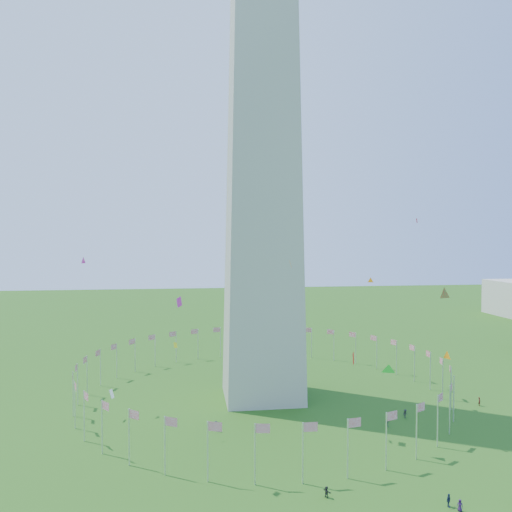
# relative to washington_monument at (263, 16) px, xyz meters

# --- Properties ---
(washington_monument) EXTENTS (16.80, 16.80, 169.00)m
(washington_monument) POSITION_rel_washington_monument_xyz_m (0.00, 0.00, 0.00)
(washington_monument) COLOR #B6B2A2
(washington_monument) RESTS_ON ground
(flag_ring) EXTENTS (80.24, 80.24, 9.00)m
(flag_ring) POSITION_rel_washington_monument_xyz_m (-0.00, 0.00, -80.00)
(flag_ring) COLOR silver
(flag_ring) RESTS_ON ground
(crowd) EXTENTS (97.18, 69.30, 2.04)m
(crowd) POSITION_rel_washington_monument_xyz_m (3.21, -49.19, -83.61)
(crowd) COLOR slate
(crowd) RESTS_ON ground
(kites_aloft) EXTENTS (88.72, 72.90, 42.01)m
(kites_aloft) POSITION_rel_washington_monument_xyz_m (14.61, -25.97, -62.81)
(kites_aloft) COLOR green
(kites_aloft) RESTS_ON ground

